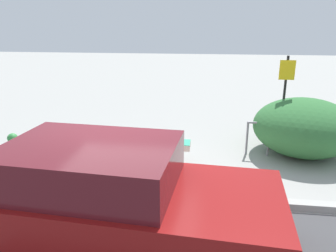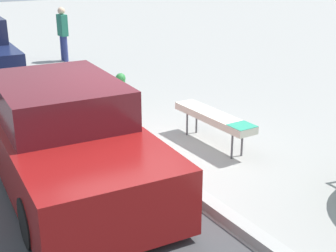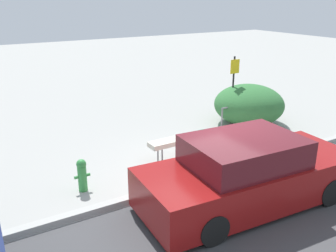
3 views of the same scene
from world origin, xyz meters
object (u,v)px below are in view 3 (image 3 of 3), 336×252
at_px(bike_rack, 228,116).
at_px(parked_car_near, 248,174).
at_px(bench, 181,140).
at_px(sign_post, 233,84).
at_px(fire_hydrant, 82,174).

distance_m(bike_rack, parked_car_near, 4.49).
height_order(bench, bike_rack, bike_rack).
relative_size(sign_post, parked_car_near, 0.48).
bearing_deg(bench, parked_car_near, -92.91).
xyz_separation_m(bike_rack, parked_car_near, (-2.55, -3.69, 0.17)).
bearing_deg(parked_car_near, bench, 91.86).
bearing_deg(bike_rack, bench, -158.04).
xyz_separation_m(bench, parked_car_near, (-0.09, -2.70, 0.16)).
xyz_separation_m(sign_post, fire_hydrant, (-5.96, -1.93, -0.98)).
bearing_deg(fire_hydrant, parked_car_near, -39.63).
distance_m(bench, sign_post, 3.55).
relative_size(fire_hydrant, parked_car_near, 0.16).
distance_m(sign_post, fire_hydrant, 6.34).
xyz_separation_m(bike_rack, sign_post, (0.62, 0.55, 0.88)).
bearing_deg(sign_post, fire_hydrant, -162.06).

